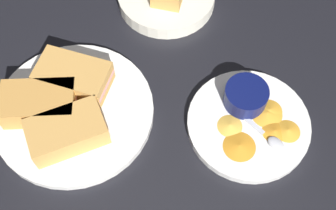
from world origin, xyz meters
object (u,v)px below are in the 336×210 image
Objects in this scene: ramekin_dark_sauce at (61,138)px; spoon_by_gravy_ramekin at (270,139)px; spoon_by_dark_ramekin at (72,115)px; sandwich_half_far at (39,103)px; sandwich_half_near at (74,77)px; plate_chips_companion at (248,124)px; ramekin_light_gravy at (246,96)px; plate_sandwich_main at (74,112)px; sandwich_half_extra at (67,132)px.

ramekin_dark_sauce is 36.20cm from spoon_by_gravy_ramekin.
ramekin_dark_sauce is 5.51cm from spoon_by_dark_ramekin.
sandwich_half_near is at bearing 88.86° from sandwich_half_far.
plate_chips_companion is 2.81× the size of ramekin_light_gravy.
sandwich_half_near is 33.07cm from plate_chips_companion.
spoon_by_gravy_ramekin reaches higher than plate_chips_companion.
sandwich_half_near is 1.66× the size of spoon_by_dark_ramekin.
ramekin_dark_sauce is (7.80, -1.56, -0.43)cm from sandwich_half_far.
ramekin_light_gravy is at bearing 140.19° from plate_chips_companion.
spoon_by_gravy_ramekin reaches higher than plate_sandwich_main.
sandwich_half_far reaches higher than plate_sandwich_main.
spoon_by_dark_ramekin is at bearing -138.59° from plate_chips_companion.
sandwich_half_far is 0.98× the size of sandwich_half_extra.
sandwich_half_extra is at bearing -1.14° from sandwich_half_far.
sandwich_half_far reaches higher than plate_chips_companion.
ramekin_dark_sauce is 0.65× the size of spoon_by_gravy_ramekin.
ramekin_dark_sauce reaches higher than spoon_by_dark_ramekin.
sandwich_half_extra reaches higher than spoon_by_dark_ramekin.
sandwich_half_far is (-4.02, -3.86, 3.20)cm from plate_sandwich_main.
spoon_by_dark_ramekin is (-2.99, 3.01, -2.04)cm from sandwich_half_extra.
sandwich_half_far is at bearing -140.26° from plate_chips_companion.
ramekin_light_gravy is (25.37, 18.88, -0.40)cm from sandwich_half_near.
ramekin_light_gravy is at bearing 46.36° from sandwich_half_far.
ramekin_dark_sauce is 33.42cm from ramekin_light_gravy.
spoon_by_dark_ramekin is 0.91× the size of spoon_by_gravy_ramekin.
sandwich_half_far is 7.89cm from sandwich_half_extra.
plate_sandwich_main is at bearing 43.86° from sandwich_half_far.
ramekin_dark_sauce reaches higher than plate_sandwich_main.
spoon_by_dark_ramekin is at bearing -46.73° from sandwich_half_near.
ramekin_light_gravy is (17.64, 26.93, -0.40)cm from sandwich_half_extra.
ramekin_dark_sauce is (-0.09, -1.40, -0.43)cm from sandwich_half_extra.
sandwich_half_extra is at bearing -123.23° from ramekin_light_gravy.
spoon_by_dark_ramekin is at bearing -130.79° from ramekin_light_gravy.
plate_sandwich_main is 2.01× the size of sandwich_half_far.
spoon_by_dark_ramekin reaches higher than plate_sandwich_main.
sandwich_half_near is at bearing 133.86° from plate_sandwich_main.
sandwich_half_far is 1.85× the size of ramekin_light_gravy.
ramekin_light_gravy is at bearing 36.66° from sandwich_half_near.
sandwich_half_extra is 35.20cm from spoon_by_gravy_ramekin.
sandwich_half_far reaches higher than spoon_by_dark_ramekin.
plate_sandwich_main is 1.96× the size of sandwich_half_near.
plate_chips_companion is (23.97, 21.14, -1.16)cm from spoon_by_dark_ramekin.
ramekin_light_gravy is 8.80cm from spoon_by_gravy_ramekin.
ramekin_light_gravy is at bearing 159.59° from spoon_by_gravy_ramekin.
spoon_by_dark_ramekin reaches higher than plate_chips_companion.
ramekin_dark_sauce is at bearing -11.28° from sandwich_half_far.
plate_sandwich_main is 31.97cm from plate_chips_companion.
sandwich_half_near reaches higher than spoon_by_dark_ramekin.
sandwich_half_far reaches higher than spoon_by_gravy_ramekin.
plate_chips_companion is at bearing 49.02° from sandwich_half_extra.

